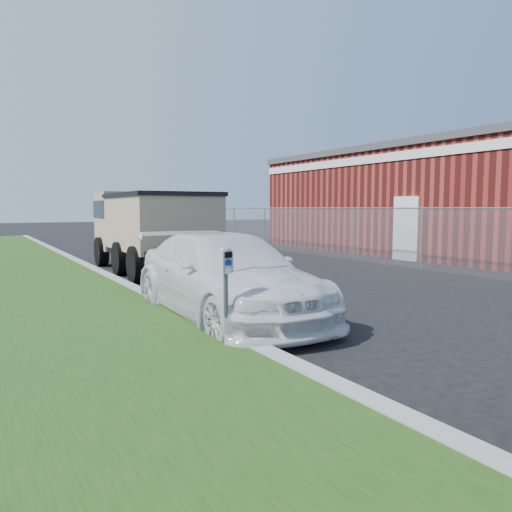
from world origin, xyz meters
TOP-DOWN VIEW (x-y plane):
  - ground at (0.00, 0.00)m, footprint 120.00×120.00m
  - chainlink_fence at (6.00, 7.00)m, footprint 0.06×30.06m
  - brick_building at (12.00, 8.00)m, footprint 9.20×14.20m
  - parking_meter at (-2.88, -0.81)m, footprint 0.19×0.14m
  - white_wagon at (-1.94, 1.05)m, footprint 2.05×4.82m
  - dump_truck at (-1.03, 7.81)m, footprint 2.50×5.94m

SIDE VIEW (x-z plane):
  - ground at x=0.00m, z-range 0.00..0.00m
  - white_wagon at x=-1.94m, z-range 0.00..1.39m
  - parking_meter at x=-2.88m, z-range 0.39..1.61m
  - chainlink_fence at x=6.00m, z-range -13.74..16.26m
  - dump_truck at x=-1.03m, z-range 0.14..2.45m
  - brick_building at x=12.00m, z-range 0.04..4.21m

